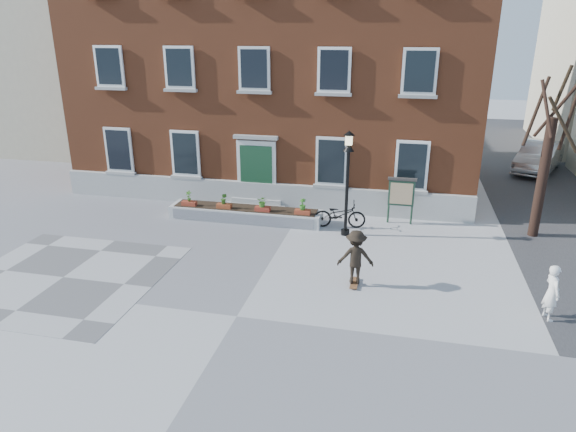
% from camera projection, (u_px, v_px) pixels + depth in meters
% --- Properties ---
extents(ground, '(100.00, 100.00, 0.00)m').
position_uv_depth(ground, '(237.00, 316.00, 13.79)').
color(ground, '#9D9DA0').
rests_on(ground, ground).
extents(checker_patch, '(6.00, 6.00, 0.01)m').
position_uv_depth(checker_patch, '(63.00, 277.00, 15.96)').
color(checker_patch, '#555558').
rests_on(checker_patch, ground).
extents(distant_building, '(10.00, 12.00, 13.00)m').
position_uv_depth(distant_building, '(68.00, 42.00, 33.67)').
color(distant_building, '#BCB397').
rests_on(distant_building, ground).
extents(bicycle, '(2.07, 0.96, 1.05)m').
position_uv_depth(bicycle, '(340.00, 215.00, 19.84)').
color(bicycle, black).
rests_on(bicycle, ground).
extents(parked_car, '(3.46, 5.20, 1.62)m').
position_uv_depth(parked_car, '(539.00, 157.00, 27.65)').
color(parked_car, silver).
rests_on(parked_car, ground).
extents(bystander, '(0.51, 0.65, 1.56)m').
position_uv_depth(bystander, '(552.00, 293.00, 13.43)').
color(bystander, white).
rests_on(bystander, ground).
extents(brick_building, '(18.40, 10.85, 12.60)m').
position_uv_depth(brick_building, '(284.00, 51.00, 24.86)').
color(brick_building, brown).
rests_on(brick_building, ground).
extents(planter_assembly, '(6.20, 1.12, 1.15)m').
position_uv_depth(planter_assembly, '(246.00, 213.00, 20.68)').
color(planter_assembly, silver).
rests_on(planter_assembly, ground).
extents(bare_tree, '(1.83, 1.83, 6.16)m').
position_uv_depth(bare_tree, '(545.00, 163.00, 18.29)').
color(bare_tree, black).
rests_on(bare_tree, ground).
extents(lamp_post, '(0.40, 0.40, 3.93)m').
position_uv_depth(lamp_post, '(348.00, 169.00, 18.44)').
color(lamp_post, black).
rests_on(lamp_post, ground).
extents(notice_board, '(1.10, 0.16, 1.87)m').
position_uv_depth(notice_board, '(401.00, 193.00, 20.01)').
color(notice_board, '#193220').
rests_on(notice_board, ground).
extents(skateboarder, '(1.16, 0.78, 1.75)m').
position_uv_depth(skateboarder, '(356.00, 257.00, 15.21)').
color(skateboarder, brown).
rests_on(skateboarder, ground).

